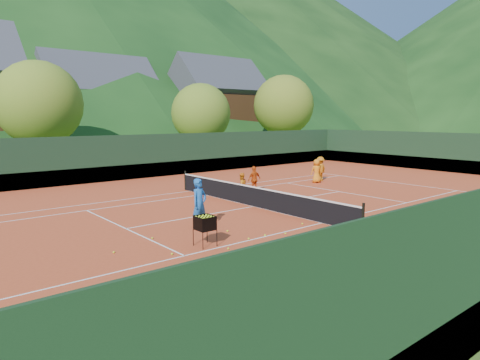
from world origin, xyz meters
TOP-DOWN VIEW (x-y plane):
  - ground at (0.00, 0.00)m, footprint 400.00×400.00m
  - clay_court at (0.00, 0.00)m, footprint 40.00×24.00m
  - mountain_far_right at (90.00, 150.00)m, footprint 260.00×260.00m
  - coach at (-4.24, -1.75)m, footprint 0.79×0.63m
  - student_a at (0.80, 1.88)m, footprint 0.66×0.53m
  - student_b at (2.49, 2.81)m, footprint 0.87×0.37m
  - student_c at (7.94, 2.99)m, footprint 0.87×0.71m
  - student_d at (8.65, 3.28)m, footprint 1.10×0.71m
  - tennis_ball_1 at (-2.33, -4.37)m, footprint 0.07×0.07m
  - tennis_ball_2 at (-3.72, -2.77)m, footprint 0.07×0.07m
  - tennis_ball_3 at (-7.46, -7.63)m, footprint 0.07×0.07m
  - tennis_ball_4 at (-3.05, -4.07)m, footprint 0.07×0.07m
  - tennis_ball_5 at (-0.80, -3.78)m, footprint 0.07×0.07m
  - tennis_ball_6 at (-3.35, -4.80)m, footprint 0.07×0.07m
  - tennis_ball_7 at (-5.00, -4.47)m, footprint 0.07×0.07m
  - tennis_ball_8 at (-3.78, -4.04)m, footprint 0.07×0.07m
  - tennis_ball_9 at (0.35, -1.78)m, footprint 0.07×0.07m
  - tennis_ball_10 at (1.03, -6.35)m, footprint 0.07×0.07m
  - tennis_ball_11 at (-6.65, -3.81)m, footprint 0.07×0.07m
  - tennis_ball_12 at (-7.95, -2.52)m, footprint 0.07×0.07m
  - tennis_ball_13 at (-6.29, -1.87)m, footprint 0.07×0.07m
  - tennis_ball_15 at (-8.73, -5.58)m, footprint 0.07×0.07m
  - tennis_ball_16 at (2.71, -1.05)m, footprint 0.07×0.07m
  - tennis_ball_17 at (2.07, -7.70)m, footprint 0.07×0.07m
  - tennis_ball_18 at (-6.43, -9.12)m, footprint 0.07×0.07m
  - tennis_ball_19 at (0.47, -3.57)m, footprint 0.07×0.07m
  - court_lines at (0.00, 0.00)m, footprint 23.83×11.03m
  - tennis_net at (0.00, 0.00)m, footprint 0.10×12.07m
  - perimeter_fence at (0.00, 0.00)m, footprint 40.40×24.24m
  - ball_hopper at (-5.33, -3.67)m, footprint 0.57×0.57m
  - chalet_mid at (6.00, 34.00)m, footprint 12.65×8.82m
  - chalet_right at (20.00, 30.00)m, footprint 11.50×8.82m
  - tree_b at (-4.00, 20.00)m, footprint 6.40×6.40m
  - tree_c at (10.00, 19.00)m, footprint 5.60×5.60m
  - tree_d at (22.00, 20.00)m, footprint 6.80×6.80m

SIDE VIEW (x-z plane):
  - ground at x=0.00m, z-range 0.00..0.00m
  - clay_court at x=0.00m, z-range 0.00..0.02m
  - court_lines at x=0.00m, z-range 0.02..0.03m
  - tennis_ball_1 at x=-2.33m, z-range 0.02..0.09m
  - tennis_ball_2 at x=-3.72m, z-range 0.02..0.09m
  - tennis_ball_3 at x=-7.46m, z-range 0.02..0.09m
  - tennis_ball_4 at x=-3.05m, z-range 0.02..0.09m
  - tennis_ball_5 at x=-0.80m, z-range 0.02..0.09m
  - tennis_ball_6 at x=-3.35m, z-range 0.02..0.09m
  - tennis_ball_7 at x=-5.00m, z-range 0.02..0.09m
  - tennis_ball_8 at x=-3.78m, z-range 0.02..0.09m
  - tennis_ball_9 at x=0.35m, z-range 0.02..0.09m
  - tennis_ball_10 at x=1.03m, z-range 0.02..0.09m
  - tennis_ball_11 at x=-6.65m, z-range 0.02..0.09m
  - tennis_ball_12 at x=-7.95m, z-range 0.02..0.09m
  - tennis_ball_13 at x=-6.29m, z-range 0.02..0.09m
  - tennis_ball_15 at x=-8.73m, z-range 0.02..0.09m
  - tennis_ball_16 at x=2.71m, z-range 0.02..0.09m
  - tennis_ball_17 at x=2.07m, z-range 0.02..0.09m
  - tennis_ball_18 at x=-6.43m, z-range 0.02..0.09m
  - tennis_ball_19 at x=0.47m, z-range 0.02..0.09m
  - tennis_net at x=0.00m, z-range -0.03..1.07m
  - student_a at x=0.80m, z-range 0.02..1.35m
  - student_b at x=2.49m, z-range 0.02..1.50m
  - ball_hopper at x=-5.33m, z-range 0.27..1.27m
  - student_c at x=7.94m, z-range 0.02..1.54m
  - student_d at x=8.65m, z-range 0.02..1.63m
  - coach at x=-4.24m, z-range 0.02..1.92m
  - perimeter_fence at x=0.00m, z-range -0.23..2.77m
  - tree_c at x=10.00m, z-range 0.87..8.22m
  - chalet_mid at x=6.00m, z-range -0.74..10.72m
  - tree_b at x=-4.00m, z-range 0.99..9.39m
  - chalet_right at x=20.00m, z-range -0.70..11.21m
  - tree_d at x=22.00m, z-range 1.06..9.98m
  - mountain_far_right at x=90.00m, z-range 0.00..95.00m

